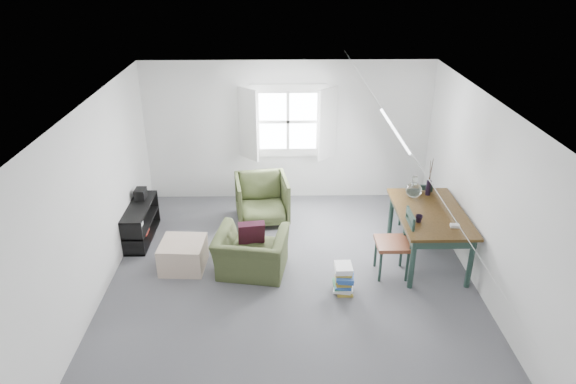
{
  "coord_description": "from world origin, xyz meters",
  "views": [
    {
      "loc": [
        -0.16,
        -5.84,
        4.16
      ],
      "look_at": [
        -0.04,
        0.6,
        1.1
      ],
      "focal_mm": 32.0,
      "sensor_mm": 36.0,
      "label": 1
    }
  ],
  "objects_px": {
    "armchair_near": "(252,272)",
    "dining_table": "(430,218)",
    "armchair_far": "(262,220)",
    "dining_chair_far": "(415,205)",
    "ottoman": "(183,255)",
    "dining_chair_near": "(396,242)",
    "magazine_stack": "(344,279)",
    "media_shelf": "(139,225)"
  },
  "relations": [
    {
      "from": "armchair_near",
      "to": "armchair_far",
      "type": "relative_size",
      "value": 1.12
    },
    {
      "from": "dining_table",
      "to": "dining_chair_near",
      "type": "distance_m",
      "value": 0.69
    },
    {
      "from": "armchair_near",
      "to": "media_shelf",
      "type": "xyz_separation_m",
      "value": [
        -1.8,
        0.96,
        0.26
      ]
    },
    {
      "from": "armchair_far",
      "to": "ottoman",
      "type": "relative_size",
      "value": 1.41
    },
    {
      "from": "armchair_near",
      "to": "dining_chair_near",
      "type": "distance_m",
      "value": 2.06
    },
    {
      "from": "ottoman",
      "to": "media_shelf",
      "type": "height_order",
      "value": "media_shelf"
    },
    {
      "from": "media_shelf",
      "to": "magazine_stack",
      "type": "distance_m",
      "value": 3.36
    },
    {
      "from": "armchair_near",
      "to": "dining_chair_near",
      "type": "relative_size",
      "value": 0.99
    },
    {
      "from": "armchair_far",
      "to": "dining_chair_far",
      "type": "relative_size",
      "value": 0.95
    },
    {
      "from": "armchair_far",
      "to": "dining_chair_near",
      "type": "height_order",
      "value": "dining_chair_near"
    },
    {
      "from": "armchair_far",
      "to": "dining_chair_far",
      "type": "height_order",
      "value": "dining_chair_far"
    },
    {
      "from": "magazine_stack",
      "to": "dining_table",
      "type": "bearing_deg",
      "value": 30.83
    },
    {
      "from": "dining_chair_near",
      "to": "magazine_stack",
      "type": "bearing_deg",
      "value": -70.34
    },
    {
      "from": "armchair_near",
      "to": "magazine_stack",
      "type": "xyz_separation_m",
      "value": [
        1.24,
        -0.48,
        0.2
      ]
    },
    {
      "from": "armchair_near",
      "to": "dining_chair_far",
      "type": "xyz_separation_m",
      "value": [
        2.56,
        1.12,
        0.47
      ]
    },
    {
      "from": "armchair_near",
      "to": "magazine_stack",
      "type": "bearing_deg",
      "value": 168.75
    },
    {
      "from": "armchair_far",
      "to": "dining_chair_far",
      "type": "bearing_deg",
      "value": -17.91
    },
    {
      "from": "media_shelf",
      "to": "magazine_stack",
      "type": "height_order",
      "value": "media_shelf"
    },
    {
      "from": "ottoman",
      "to": "media_shelf",
      "type": "distance_m",
      "value": 1.15
    },
    {
      "from": "armchair_far",
      "to": "dining_table",
      "type": "xyz_separation_m",
      "value": [
        2.44,
        -1.24,
        0.68
      ]
    },
    {
      "from": "ottoman",
      "to": "armchair_far",
      "type": "bearing_deg",
      "value": 51.94
    },
    {
      "from": "armchair_near",
      "to": "ottoman",
      "type": "relative_size",
      "value": 1.58
    },
    {
      "from": "armchair_far",
      "to": "dining_chair_far",
      "type": "xyz_separation_m",
      "value": [
        2.45,
        -0.43,
        0.47
      ]
    },
    {
      "from": "dining_chair_near",
      "to": "media_shelf",
      "type": "distance_m",
      "value": 3.94
    },
    {
      "from": "armchair_near",
      "to": "dining_table",
      "type": "distance_m",
      "value": 2.65
    },
    {
      "from": "ottoman",
      "to": "dining_chair_near",
      "type": "height_order",
      "value": "dining_chair_near"
    },
    {
      "from": "dining_chair_near",
      "to": "armchair_far",
      "type": "bearing_deg",
      "value": -139.53
    },
    {
      "from": "dining_table",
      "to": "media_shelf",
      "type": "distance_m",
      "value": 4.42
    },
    {
      "from": "armchair_near",
      "to": "ottoman",
      "type": "height_order",
      "value": "ottoman"
    },
    {
      "from": "armchair_near",
      "to": "armchair_far",
      "type": "bearing_deg",
      "value": -84.29
    },
    {
      "from": "armchair_near",
      "to": "dining_chair_far",
      "type": "distance_m",
      "value": 2.83
    },
    {
      "from": "dining_table",
      "to": "dining_chair_near",
      "type": "height_order",
      "value": "dining_chair_near"
    },
    {
      "from": "dining_table",
      "to": "magazine_stack",
      "type": "height_order",
      "value": "dining_table"
    },
    {
      "from": "armchair_far",
      "to": "dining_table",
      "type": "bearing_deg",
      "value": -35.05
    },
    {
      "from": "dining_chair_near",
      "to": "armchair_near",
      "type": "bearing_deg",
      "value": -100.88
    },
    {
      "from": "armchair_far",
      "to": "magazine_stack",
      "type": "height_order",
      "value": "magazine_stack"
    },
    {
      "from": "ottoman",
      "to": "media_shelf",
      "type": "bearing_deg",
      "value": 135.37
    },
    {
      "from": "dining_table",
      "to": "media_shelf",
      "type": "xyz_separation_m",
      "value": [
        -4.35,
        0.65,
        -0.43
      ]
    },
    {
      "from": "ottoman",
      "to": "dining_chair_near",
      "type": "distance_m",
      "value": 3.0
    },
    {
      "from": "ottoman",
      "to": "dining_chair_far",
      "type": "height_order",
      "value": "dining_chair_far"
    },
    {
      "from": "dining_chair_far",
      "to": "media_shelf",
      "type": "relative_size",
      "value": 0.81
    },
    {
      "from": "ottoman",
      "to": "dining_chair_far",
      "type": "bearing_deg",
      "value": 15.26
    }
  ]
}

